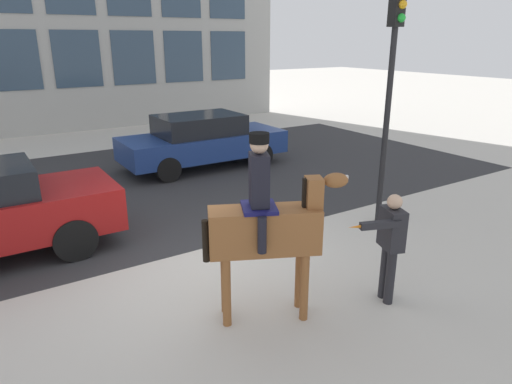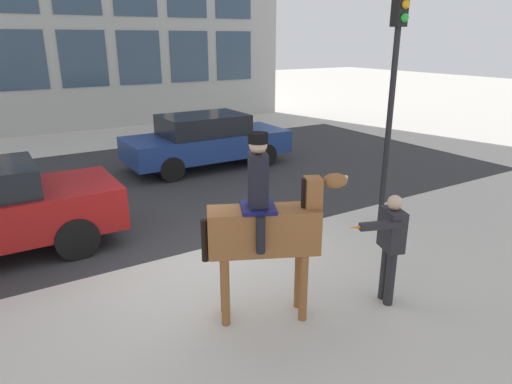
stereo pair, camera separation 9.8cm
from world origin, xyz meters
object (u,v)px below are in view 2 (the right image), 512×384
(pedestrian_bystander, at_px, (390,241))
(street_car_far_lane, at_px, (206,140))
(mounted_horse_lead, at_px, (266,225))
(traffic_light, at_px, (395,72))

(pedestrian_bystander, height_order, street_car_far_lane, pedestrian_bystander)
(pedestrian_bystander, bearing_deg, mounted_horse_lead, -0.22)
(mounted_horse_lead, bearing_deg, traffic_light, 47.27)
(street_car_far_lane, bearing_deg, mounted_horse_lead, -110.01)
(traffic_light, bearing_deg, pedestrian_bystander, -135.26)
(mounted_horse_lead, distance_m, street_car_far_lane, 7.63)
(mounted_horse_lead, xyz_separation_m, pedestrian_bystander, (1.59, -0.59, -0.38))
(mounted_horse_lead, relative_size, traffic_light, 0.56)
(street_car_far_lane, bearing_deg, pedestrian_bystander, -97.42)
(mounted_horse_lead, height_order, street_car_far_lane, mounted_horse_lead)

